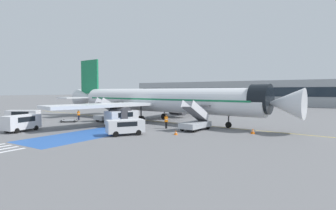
% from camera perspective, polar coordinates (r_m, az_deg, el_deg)
% --- Properties ---
extents(ground_plane, '(600.00, 600.00, 0.00)m').
position_cam_1_polar(ground_plane, '(44.80, -3.17, -3.48)').
color(ground_plane, slate).
extents(apron_leadline_yellow, '(78.10, 6.14, 0.01)m').
position_cam_1_polar(apron_leadline_yellow, '(43.59, -1.54, -3.66)').
color(apron_leadline_yellow, gold).
rests_on(apron_leadline_yellow, ground_plane).
extents(apron_stand_patch_blue, '(6.16, 13.94, 0.01)m').
position_cam_1_polar(apron_stand_patch_blue, '(31.99, -17.94, -6.26)').
color(apron_stand_patch_blue, '#2856A8').
rests_on(apron_stand_patch_blue, ground_plane).
extents(apron_walkway_bar_3, '(0.44, 3.60, 0.01)m').
position_cam_1_polar(apron_walkway_bar_3, '(26.19, -32.17, -8.63)').
color(apron_walkway_bar_3, silver).
rests_on(apron_walkway_bar_3, ground_plane).
extents(airliner, '(44.52, 35.40, 11.53)m').
position_cam_1_polar(airliner, '(43.76, -2.26, 1.05)').
color(airliner, silver).
rests_on(airliner, ground_plane).
extents(boarding_stairs_forward, '(2.56, 5.36, 3.98)m').
position_cam_1_polar(boarding_stairs_forward, '(34.42, 6.03, -3.82)').
color(boarding_stairs_forward, '#ADB2BA').
rests_on(boarding_stairs_forward, ground_plane).
extents(boarding_stairs_aft, '(2.56, 5.36, 4.06)m').
position_cam_1_polar(boarding_stairs_aft, '(45.71, -12.67, -2.17)').
color(boarding_stairs_aft, '#ADB2BA').
rests_on(boarding_stairs_aft, ground_plane).
extents(fuel_tanker, '(11.01, 3.77, 3.25)m').
position_cam_1_polar(fuel_tanker, '(69.83, 4.75, 0.20)').
color(fuel_tanker, '#38383D').
rests_on(fuel_tanker, ground_plane).
extents(service_van_0, '(3.01, 5.01, 2.23)m').
position_cam_1_polar(service_van_0, '(38.96, -10.05, -2.54)').
color(service_van_0, silver).
rests_on(service_van_0, ground_plane).
extents(service_van_1, '(2.65, 4.63, 2.06)m').
position_cam_1_polar(service_van_1, '(37.94, -29.28, -3.18)').
color(service_van_1, silver).
rests_on(service_van_1, ground_plane).
extents(service_van_2, '(5.17, 4.28, 1.93)m').
position_cam_1_polar(service_van_2, '(49.37, -29.04, -1.89)').
color(service_van_2, silver).
rests_on(service_van_2, ground_plane).
extents(service_van_3, '(3.88, 4.58, 1.77)m').
position_cam_1_polar(service_van_3, '(30.81, -9.27, -4.48)').
color(service_van_3, silver).
rests_on(service_van_3, ground_plane).
extents(baggage_cart, '(2.97, 2.78, 0.87)m').
position_cam_1_polar(baggage_cart, '(46.17, -20.74, -3.16)').
color(baggage_cart, gray).
rests_on(baggage_cart, ground_plane).
extents(ground_crew_0, '(0.38, 0.49, 1.88)m').
position_cam_1_polar(ground_crew_0, '(35.60, -0.40, -3.41)').
color(ground_crew_0, black).
rests_on(ground_crew_0, ground_plane).
extents(ground_crew_1, '(0.30, 0.46, 1.77)m').
position_cam_1_polar(ground_crew_1, '(48.43, -18.89, -1.94)').
color(ground_crew_1, '#191E38').
rests_on(ground_crew_1, ground_plane).
extents(traffic_cone_0, '(0.56, 0.56, 0.62)m').
position_cam_1_polar(traffic_cone_0, '(32.95, 17.98, -5.45)').
color(traffic_cone_0, orange).
rests_on(traffic_cone_0, ground_plane).
extents(traffic_cone_1, '(0.46, 0.46, 0.51)m').
position_cam_1_polar(traffic_cone_1, '(30.69, 1.71, -6.02)').
color(traffic_cone_1, orange).
rests_on(traffic_cone_1, ground_plane).
extents(terminal_building, '(112.62, 12.10, 8.75)m').
position_cam_1_polar(terminal_building, '(101.64, 21.48, 2.44)').
color(terminal_building, '#9EA3A8').
rests_on(terminal_building, ground_plane).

